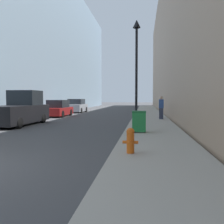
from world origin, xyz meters
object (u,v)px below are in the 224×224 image
object	(u,v)px
parked_sedan_far	(77,106)
pedestrian_on_sidewalk	(161,108)
trash_bin	(139,121)
lamppost	(136,58)
parked_sedan_near	(58,109)
fire_hydrant	(130,140)
pickup_truck	(20,111)

from	to	relation	value
parked_sedan_far	pedestrian_on_sidewalk	world-z (taller)	pedestrian_on_sidewalk
trash_bin	parked_sedan_far	bearing A→B (deg)	114.18
lamppost	parked_sedan_near	distance (m)	10.94
trash_bin	pedestrian_on_sidewalk	world-z (taller)	pedestrian_on_sidewalk
fire_hydrant	lamppost	size ratio (longest dim) A/B	0.11
fire_hydrant	pickup_truck	distance (m)	11.40
lamppost	parked_sedan_far	size ratio (longest dim) A/B	1.58
trash_bin	lamppost	size ratio (longest dim) A/B	0.15
trash_bin	parked_sedan_near	xyz separation A→B (m)	(-8.05, 11.23, 0.06)
trash_bin	pedestrian_on_sidewalk	xyz separation A→B (m)	(1.55, 7.63, 0.36)
fire_hydrant	parked_sedan_far	bearing A→B (deg)	109.24
trash_bin	lamppost	bearing A→B (deg)	93.63
fire_hydrant	trash_bin	bearing A→B (deg)	88.05
trash_bin	pickup_truck	distance (m)	8.74
trash_bin	lamppost	distance (m)	5.83
pedestrian_on_sidewalk	trash_bin	bearing A→B (deg)	-101.51
parked_sedan_far	pickup_truck	bearing A→B (deg)	-89.44
pickup_truck	pedestrian_on_sidewalk	size ratio (longest dim) A/B	3.16
trash_bin	fire_hydrant	bearing A→B (deg)	-91.95
fire_hydrant	lamppost	bearing A→B (deg)	90.76
lamppost	pickup_truck	size ratio (longest dim) A/B	1.20
trash_bin	parked_sedan_near	world-z (taller)	parked_sedan_near
parked_sedan_near	pedestrian_on_sidewalk	size ratio (longest dim) A/B	2.42
pickup_truck	parked_sedan_near	world-z (taller)	pickup_truck
parked_sedan_near	pedestrian_on_sidewalk	distance (m)	10.26
pickup_truck	parked_sedan_far	xyz separation A→B (m)	(-0.14, 14.46, -0.18)
lamppost	pickup_truck	world-z (taller)	lamppost
lamppost	pickup_truck	bearing A→B (deg)	-173.54
pickup_truck	parked_sedan_near	bearing A→B (deg)	90.64
fire_hydrant	parked_sedan_far	size ratio (longest dim) A/B	0.18
lamppost	parked_sedan_far	distance (m)	16.10
pickup_truck	pedestrian_on_sidewalk	xyz separation A→B (m)	(9.51, 4.05, 0.09)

